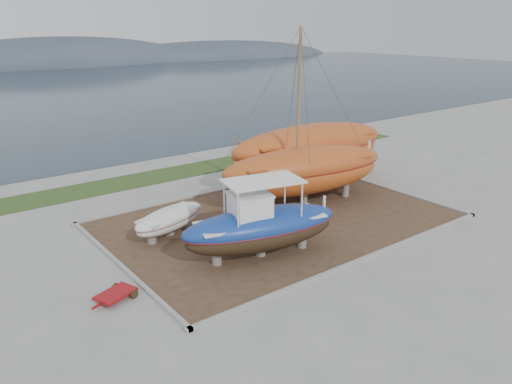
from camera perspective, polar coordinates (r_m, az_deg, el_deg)
ground at (r=24.78m, az=8.49°, el=-6.01°), size 140.00×140.00×0.00m
dirt_patch at (r=27.45m, az=2.55°, el=-3.22°), size 18.00×12.00×0.06m
curb_frame at (r=27.43m, az=2.55°, el=-3.13°), size 18.60×12.60×0.15m
grass_strip at (r=36.53m, az=-9.05°, el=2.21°), size 44.00×3.00×0.08m
sea at (r=87.67m, az=-26.64°, el=10.07°), size 260.00×100.00×0.04m
blue_caique at (r=22.62m, az=0.57°, el=-3.09°), size 7.88×3.96×3.64m
white_dinghy at (r=25.68m, az=-9.85°, el=-3.40°), size 4.76×3.05×1.34m
orange_sailboat at (r=28.64m, az=5.77°, el=8.21°), size 10.86×5.00×10.08m
orange_bare_hull at (r=33.05m, az=6.20°, el=4.15°), size 12.17×4.28×3.93m
red_trailer at (r=20.67m, az=-15.71°, el=-11.37°), size 2.53×1.85×0.32m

